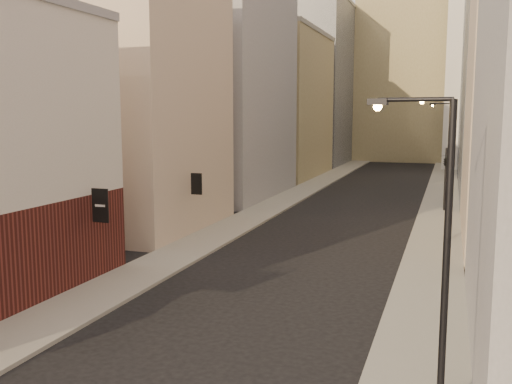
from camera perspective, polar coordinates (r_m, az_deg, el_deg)
name	(u,v)px	position (r m, az deg, el deg)	size (l,w,h in m)	color
sidewalk_left	(320,182)	(64.03, 6.46, 1.02)	(3.00, 140.00, 0.15)	gray
sidewalk_right	(443,187)	(62.56, 18.16, 0.52)	(3.00, 140.00, 0.15)	gray
left_bldg_beige	(143,108)	(38.25, -11.27, 8.29)	(8.00, 12.00, 16.00)	#C0AC94
left_bldg_grey	(232,87)	(52.77, -2.45, 10.42)	(8.00, 16.00, 20.00)	gray
left_bldg_tan	(286,106)	(69.79, 3.00, 8.54)	(8.00, 18.00, 17.00)	#938457
left_bldg_wingrid	(322,85)	(89.30, 6.60, 10.58)	(8.00, 20.00, 24.00)	gray
right_bldg_wingrid	(512,53)	(57.57, 24.25, 12.53)	(8.00, 20.00, 26.00)	gray
clock_tower	(403,53)	(99.95, 14.52, 13.33)	(14.00, 14.00, 44.90)	#938457
white_tower	(478,32)	(85.87, 21.36, 14.65)	(8.00, 8.00, 41.50)	silver
streetlamp_near	(438,243)	(14.23, 17.74, -4.85)	(2.08, 0.49, 7.97)	black
streetlamp_mid	(448,160)	(35.52, 18.62, 3.01)	(2.20, 0.66, 8.51)	black
streetlamp_far	(449,143)	(56.70, 18.74, 4.70)	(2.19, 0.84, 8.61)	black
traffic_light_right	(446,164)	(46.32, 18.47, 2.65)	(0.70, 0.70, 5.00)	black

